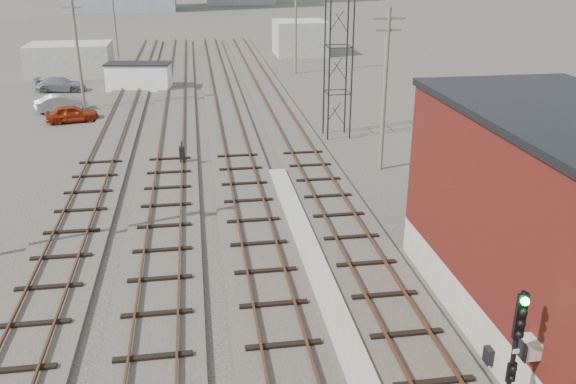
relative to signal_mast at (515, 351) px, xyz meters
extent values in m
plane|color=#282621|center=(-3.70, 52.38, -2.45)|extent=(320.00, 320.00, 0.00)
cube|color=#332D28|center=(-1.20, 31.38, -2.35)|extent=(3.20, 90.00, 0.20)
cube|color=#4C2816|center=(-1.92, 31.38, -2.12)|extent=(0.07, 90.00, 0.12)
cube|color=#4C2816|center=(-0.48, 31.38, -2.12)|extent=(0.07, 90.00, 0.12)
cube|color=#332D28|center=(-5.20, 31.38, -2.35)|extent=(3.20, 90.00, 0.20)
cube|color=#4C2816|center=(-5.92, 31.38, -2.12)|extent=(0.07, 90.00, 0.12)
cube|color=#4C2816|center=(-4.48, 31.38, -2.12)|extent=(0.07, 90.00, 0.12)
cube|color=#332D28|center=(-9.20, 31.38, -2.35)|extent=(3.20, 90.00, 0.20)
cube|color=#4C2816|center=(-9.92, 31.38, -2.12)|extent=(0.07, 90.00, 0.12)
cube|color=#4C2816|center=(-8.48, 31.38, -2.12)|extent=(0.07, 90.00, 0.12)
cube|color=#332D28|center=(-13.20, 31.38, -2.35)|extent=(3.20, 90.00, 0.20)
cube|color=#4C2816|center=(-13.92, 31.38, -2.12)|extent=(0.07, 90.00, 0.12)
cube|color=#4C2816|center=(-12.48, 31.38, -2.12)|extent=(0.07, 90.00, 0.12)
cube|color=gray|center=(-3.20, 6.38, -2.32)|extent=(0.90, 28.00, 0.26)
cube|color=gray|center=(3.80, 4.38, -1.70)|extent=(6.00, 12.00, 1.50)
cube|color=#521813|center=(3.80, 4.38, 1.80)|extent=(6.00, 12.00, 5.50)
cube|color=beige|center=(0.58, 0.38, -0.20)|extent=(0.45, 0.62, 0.45)
cube|color=black|center=(0.70, 2.38, -1.95)|extent=(0.20, 0.35, 0.50)
cylinder|color=black|center=(1.05, 26.63, 5.05)|extent=(0.10, 0.10, 15.00)
cylinder|color=black|center=(2.55, 26.63, 5.05)|extent=(0.10, 0.10, 15.00)
cylinder|color=black|center=(1.05, 28.13, 5.05)|extent=(0.10, 0.10, 15.00)
cylinder|color=black|center=(2.55, 28.13, 5.05)|extent=(0.10, 0.10, 15.00)
cylinder|color=#595147|center=(-16.20, 37.38, 2.05)|extent=(0.24, 0.24, 9.00)
cube|color=#595147|center=(-16.20, 37.38, 5.35)|extent=(1.40, 0.12, 0.12)
cylinder|color=#595147|center=(-16.20, 62.38, 2.05)|extent=(0.24, 0.24, 9.00)
cylinder|color=#595147|center=(2.80, 20.38, 2.05)|extent=(0.24, 0.24, 9.00)
cube|color=#595147|center=(2.80, 20.38, 5.95)|extent=(1.80, 0.12, 0.12)
cube|color=#595147|center=(2.80, 20.38, 5.35)|extent=(1.40, 0.12, 0.12)
cylinder|color=#595147|center=(2.80, 50.38, 2.05)|extent=(0.24, 0.24, 9.00)
cube|color=gray|center=(-19.70, 52.38, -0.85)|extent=(8.00, 5.00, 3.20)
cube|color=gray|center=(5.30, 62.38, -0.45)|extent=(6.00, 6.00, 4.00)
cylinder|color=black|center=(0.00, 0.03, -0.38)|extent=(0.12, 0.12, 4.14)
cube|color=black|center=(0.00, 0.01, 1.02)|extent=(0.27, 0.10, 1.24)
sphere|color=#0CE533|center=(0.00, -0.08, 1.49)|extent=(0.21, 0.21, 0.21)
sphere|color=black|center=(0.00, -0.08, 1.18)|extent=(0.21, 0.21, 0.21)
sphere|color=black|center=(0.00, -0.08, 0.87)|extent=(0.21, 0.21, 0.21)
sphere|color=black|center=(0.00, -0.08, 0.55)|extent=(0.21, 0.21, 0.21)
cube|color=black|center=(0.00, 0.01, -0.64)|extent=(0.23, 0.09, 0.57)
cube|color=white|center=(0.00, -0.05, 0.04)|extent=(0.17, 0.02, 0.12)
cube|color=black|center=(-8.46, 22.78, -1.83)|extent=(0.34, 0.34, 1.03)
cylinder|color=black|center=(-8.46, 22.78, -1.16)|extent=(0.08, 0.08, 0.31)
cube|color=white|center=(-12.46, 44.62, -1.29)|extent=(5.83, 3.11, 2.31)
cube|color=black|center=(-12.46, 44.62, -0.09)|extent=(6.04, 3.32, 0.11)
imported|color=maroon|center=(-16.53, 33.87, -1.82)|extent=(3.93, 2.22, 1.26)
imported|color=#ABADB3|center=(-17.94, 37.39, -1.80)|extent=(4.17, 2.73, 1.30)
imported|color=slate|center=(-19.38, 44.95, -1.82)|extent=(4.49, 2.20, 1.26)
camera|label=1|loc=(-7.47, -11.58, 9.23)|focal=38.00mm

